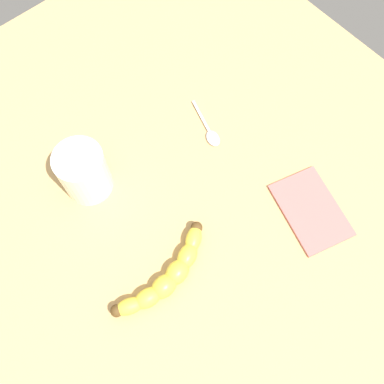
% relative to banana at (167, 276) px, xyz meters
% --- Properties ---
extents(wooden_tabletop, '(1.20, 1.20, 0.03)m').
position_rel_banana_xyz_m(wooden_tabletop, '(0.07, -0.04, -0.03)').
color(wooden_tabletop, tan).
rests_on(wooden_tabletop, ground).
extents(banana, '(0.07, 0.21, 0.04)m').
position_rel_banana_xyz_m(banana, '(0.00, 0.00, 0.00)').
color(banana, yellow).
rests_on(banana, wooden_tabletop).
extents(smoothie_glass, '(0.09, 0.09, 0.10)m').
position_rel_banana_xyz_m(smoothie_glass, '(0.23, -0.00, 0.03)').
color(smoothie_glass, silver).
rests_on(smoothie_glass, wooden_tabletop).
extents(teaspoon, '(0.11, 0.05, 0.01)m').
position_rel_banana_xyz_m(teaspoon, '(0.16, -0.24, -0.01)').
color(teaspoon, silver).
rests_on(teaspoon, wooden_tabletop).
extents(folded_napkin, '(0.17, 0.13, 0.01)m').
position_rel_banana_xyz_m(folded_napkin, '(-0.07, -0.27, -0.01)').
color(folded_napkin, '#BC6660').
rests_on(folded_napkin, wooden_tabletop).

